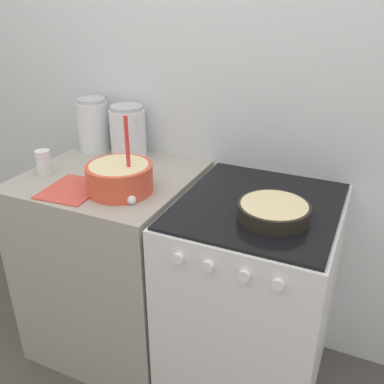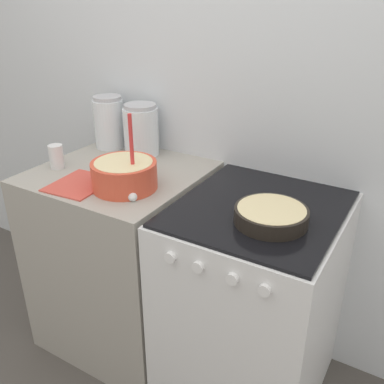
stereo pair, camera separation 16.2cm
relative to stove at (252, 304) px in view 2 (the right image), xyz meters
The scene contains 10 objects.
wall_back 0.89m from the stove, 131.22° to the left, with size 4.44×0.05×2.40m.
countertop_cabinet 0.69m from the stove, behind, with size 0.72×0.70×0.93m.
stove is the anchor object (origin of this frame).
mixing_bowl 0.77m from the stove, 167.27° to the right, with size 0.27×0.27×0.32m.
baking_pan 0.51m from the stove, 49.00° to the right, with size 0.26×0.26×0.06m.
storage_jar_left 1.12m from the stove, 165.47° to the left, with size 0.15×0.15×0.26m.
storage_jar_middle 0.96m from the stove, 161.69° to the left, with size 0.17×0.17×0.25m.
tin_can 1.09m from the stove, behind, with size 0.06×0.06×0.11m.
recipe_page 0.89m from the stove, 164.77° to the right, with size 0.23×0.27×0.01m.
measuring_spoon 0.69m from the stove, 155.63° to the right, with size 0.12×0.04×0.04m.
Camera 2 is at (0.84, -1.01, 1.68)m, focal length 40.00 mm.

